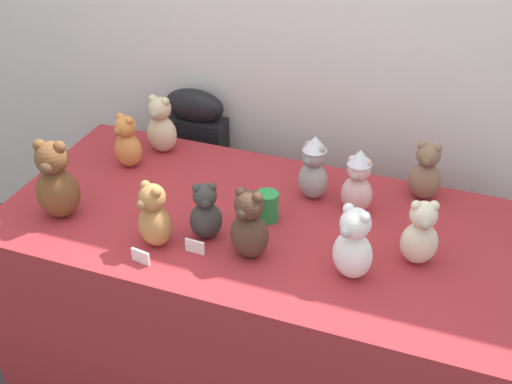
% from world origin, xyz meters
% --- Properties ---
extents(wall_back, '(7.00, 0.08, 2.60)m').
position_xyz_m(wall_back, '(0.00, 0.96, 1.30)').
color(wall_back, silver).
rests_on(wall_back, ground_plane).
extents(display_table, '(1.86, 0.92, 0.79)m').
position_xyz_m(display_table, '(0.00, 0.25, 0.39)').
color(display_table, maroon).
rests_on(display_table, ground_plane).
extents(instrument_case, '(0.28, 0.12, 0.97)m').
position_xyz_m(instrument_case, '(-0.51, 0.84, 0.49)').
color(instrument_case, black).
rests_on(instrument_case, ground_plane).
extents(teddy_bear_caramel, '(0.16, 0.15, 0.24)m').
position_xyz_m(teddy_bear_caramel, '(-0.27, -0.00, 0.90)').
color(teddy_bear_caramel, '#B27A42').
rests_on(teddy_bear_caramel, display_table).
extents(teddy_bear_mocha, '(0.12, 0.11, 0.24)m').
position_xyz_m(teddy_bear_mocha, '(0.54, 0.61, 0.90)').
color(teddy_bear_mocha, '#7F6047').
rests_on(teddy_bear_mocha, display_table).
extents(teddy_bear_cocoa, '(0.15, 0.14, 0.26)m').
position_xyz_m(teddy_bear_cocoa, '(0.05, 0.05, 0.91)').
color(teddy_bear_cocoa, '#4C3323').
rests_on(teddy_bear_cocoa, display_table).
extents(teddy_bear_blush, '(0.13, 0.11, 0.26)m').
position_xyz_m(teddy_bear_blush, '(0.32, 0.43, 0.91)').
color(teddy_bear_blush, beige).
rests_on(teddy_bear_blush, display_table).
extents(teddy_bear_ash, '(0.15, 0.13, 0.26)m').
position_xyz_m(teddy_bear_ash, '(0.15, 0.47, 0.92)').
color(teddy_bear_ash, gray).
rests_on(teddy_bear_ash, display_table).
extents(teddy_bear_cream, '(0.15, 0.14, 0.24)m').
position_xyz_m(teddy_bear_cream, '(0.58, 0.21, 0.90)').
color(teddy_bear_cream, beige).
rests_on(teddy_bear_cream, display_table).
extents(teddy_bear_sand, '(0.14, 0.12, 0.25)m').
position_xyz_m(teddy_bear_sand, '(-0.55, 0.59, 0.91)').
color(teddy_bear_sand, '#CCB78E').
rests_on(teddy_bear_sand, display_table).
extents(teddy_bear_snow, '(0.17, 0.16, 0.26)m').
position_xyz_m(teddy_bear_snow, '(0.39, 0.07, 0.91)').
color(teddy_bear_snow, white).
rests_on(teddy_bear_snow, display_table).
extents(teddy_bear_chestnut, '(0.18, 0.16, 0.31)m').
position_xyz_m(teddy_bear_chestnut, '(-0.67, 0.03, 0.93)').
color(teddy_bear_chestnut, brown).
rests_on(teddy_bear_chestnut, display_table).
extents(teddy_bear_ginger, '(0.15, 0.13, 0.23)m').
position_xyz_m(teddy_bear_ginger, '(-0.62, 0.43, 0.90)').
color(teddy_bear_ginger, '#D17F3D').
rests_on(teddy_bear_ginger, display_table).
extents(teddy_bear_charcoal, '(0.14, 0.14, 0.22)m').
position_xyz_m(teddy_bear_charcoal, '(-0.13, 0.10, 0.89)').
color(teddy_bear_charcoal, '#383533').
rests_on(teddy_bear_charcoal, display_table).
extents(party_cup_green, '(0.08, 0.08, 0.11)m').
position_xyz_m(party_cup_green, '(0.04, 0.27, 0.84)').
color(party_cup_green, '#238C3D').
rests_on(party_cup_green, display_table).
extents(name_card_front_left, '(0.07, 0.02, 0.05)m').
position_xyz_m(name_card_front_left, '(-0.27, -0.11, 0.81)').
color(name_card_front_left, white).
rests_on(name_card_front_left, display_table).
extents(name_card_front_middle, '(0.07, 0.01, 0.05)m').
position_xyz_m(name_card_front_middle, '(-0.13, -0.00, 0.81)').
color(name_card_front_middle, white).
rests_on(name_card_front_middle, display_table).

